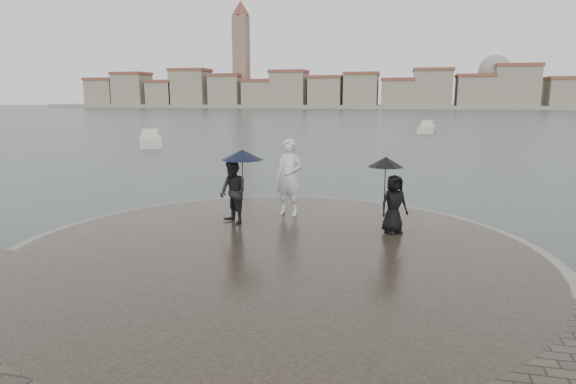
# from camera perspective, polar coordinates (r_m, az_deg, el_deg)

# --- Properties ---
(ground) EXTENTS (400.00, 400.00, 0.00)m
(ground) POSITION_cam_1_polar(r_m,az_deg,el_deg) (8.21, -8.20, -16.46)
(ground) COLOR #2B3835
(ground) RESTS_ON ground
(kerb_ring) EXTENTS (12.50, 12.50, 0.32)m
(kerb_ring) POSITION_cam_1_polar(r_m,az_deg,el_deg) (11.21, -1.57, -7.74)
(kerb_ring) COLOR gray
(kerb_ring) RESTS_ON ground
(quay_tip) EXTENTS (11.90, 11.90, 0.36)m
(quay_tip) POSITION_cam_1_polar(r_m,az_deg,el_deg) (11.20, -1.57, -7.64)
(quay_tip) COLOR #2D261E
(quay_tip) RESTS_ON ground
(statue) EXTENTS (0.92, 0.70, 2.25)m
(statue) POSITION_cam_1_polar(r_m,az_deg,el_deg) (14.12, 0.13, 1.77)
(statue) COLOR silver
(statue) RESTS_ON quay_tip
(visitor_left) EXTENTS (1.37, 1.20, 2.04)m
(visitor_left) POSITION_cam_1_polar(r_m,az_deg,el_deg) (13.22, -6.23, 1.21)
(visitor_left) COLOR black
(visitor_left) RESTS_ON quay_tip
(visitor_right) EXTENTS (1.15, 0.96, 1.95)m
(visitor_right) POSITION_cam_1_polar(r_m,az_deg,el_deg) (12.53, 12.17, 0.04)
(visitor_right) COLOR black
(visitor_right) RESTS_ON quay_tip
(far_skyline) EXTENTS (260.00, 20.00, 37.00)m
(far_skyline) POSITION_cam_1_polar(r_m,az_deg,el_deg) (167.70, 10.65, 11.60)
(far_skyline) COLOR gray
(far_skyline) RESTS_ON ground
(boats) EXTENTS (44.20, 26.27, 1.50)m
(boats) POSITION_cam_1_polar(r_m,az_deg,el_deg) (46.36, 14.61, 6.59)
(boats) COLOR beige
(boats) RESTS_ON ground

